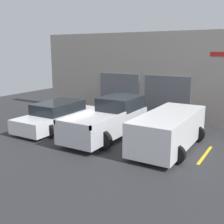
% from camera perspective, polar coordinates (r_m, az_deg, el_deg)
% --- Properties ---
extents(ground_plane, '(28.00, 28.00, 0.00)m').
position_cam_1_polar(ground_plane, '(14.31, 1.63, -3.70)').
color(ground_plane, '#2D2D30').
extents(shophouse_building, '(14.48, 0.68, 4.99)m').
position_cam_1_polar(shophouse_building, '(16.76, 7.23, 7.20)').
color(shophouse_building, '#9E9389').
rests_on(shophouse_building, ground).
extents(pickup_truck, '(2.42, 5.12, 1.73)m').
position_cam_1_polar(pickup_truck, '(13.27, -0.44, -1.36)').
color(pickup_truck, silver).
rests_on(pickup_truck, ground).
extents(sedan_white, '(2.24, 4.76, 1.36)m').
position_cam_1_polar(sedan_white, '(14.87, -10.98, -0.77)').
color(sedan_white, white).
rests_on(sedan_white, ground).
extents(sedan_side, '(2.29, 4.64, 1.48)m').
position_cam_1_polar(sedan_side, '(11.77, 11.47, -3.47)').
color(sedan_side, white).
rests_on(sedan_side, ground).
extents(parking_stripe_far_left, '(0.12, 2.20, 0.01)m').
position_cam_1_polar(parking_stripe_far_left, '(16.02, -15.00, -2.34)').
color(parking_stripe_far_left, gold).
rests_on(parking_stripe_far_left, ground).
extents(parking_stripe_left, '(0.12, 2.20, 0.01)m').
position_cam_1_polar(parking_stripe_left, '(14.07, -6.35, -4.05)').
color(parking_stripe_left, gold).
rests_on(parking_stripe_left, ground).
extents(parking_stripe_centre, '(0.12, 2.20, 0.01)m').
position_cam_1_polar(parking_stripe_centre, '(12.55, 4.77, -6.10)').
color(parking_stripe_centre, gold).
rests_on(parking_stripe_centre, ground).
extents(parking_stripe_right, '(0.12, 2.20, 0.01)m').
position_cam_1_polar(parking_stripe_right, '(11.63, 18.37, -8.26)').
color(parking_stripe_right, gold).
rests_on(parking_stripe_right, ground).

